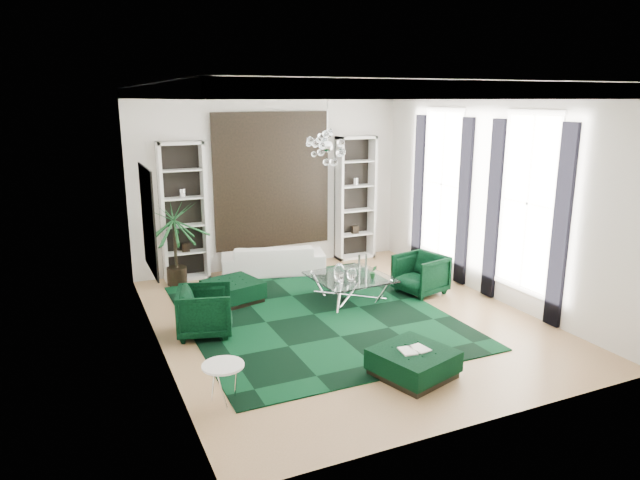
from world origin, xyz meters
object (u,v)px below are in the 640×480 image
coffee_table (350,288)px  side_table (224,384)px  palm (174,232)px  ottoman_front (413,363)px  ottoman_side (233,292)px  sofa (273,259)px  armchair_right (421,274)px  armchair_left (205,311)px

coffee_table → side_table: (-3.07, -2.63, 0.02)m
palm → ottoman_front: bearing=-67.8°
ottoman_side → sofa: bearing=47.2°
ottoman_side → coffee_table: bearing=-21.4°
armchair_right → coffee_table: armchair_right is taller
coffee_table → ottoman_front: coffee_table is taller
ottoman_side → side_table: bearing=-107.6°
armchair_left → side_table: bearing=-172.4°
armchair_right → palm: size_ratio=0.39×
side_table → palm: (0.34, 4.86, 0.82)m
armchair_left → coffee_table: 2.83m
armchair_right → ottoman_side: 3.53m
palm → armchair_left: bearing=-91.2°
armchair_right → ottoman_side: size_ratio=0.94×
side_table → sofa: bearing=63.8°
armchair_left → armchair_right: size_ratio=1.01×
sofa → armchair_left: 3.32m
armchair_right → ottoman_front: armchair_right is taller
coffee_table → palm: palm is taller
ottoman_side → armchair_left: bearing=-122.6°
ottoman_side → palm: palm is taller
coffee_table → palm: bearing=140.7°
armchair_right → palm: (-4.12, 2.45, 0.69)m
ottoman_side → ottoman_front: bearing=-69.7°
armchair_right → ottoman_front: (-1.99, -2.78, -0.19)m
armchair_left → palm: size_ratio=0.39×
sofa → ottoman_front: sofa is taller
ottoman_side → side_table: side_table is taller
coffee_table → ottoman_side: (-1.99, 0.78, -0.03)m
sofa → coffee_table: sofa is taller
armchair_right → ottoman_front: bearing=-48.1°
sofa → palm: 2.14m
armchair_right → coffee_table: size_ratio=0.63×
armchair_left → ottoman_front: size_ratio=0.90×
ottoman_front → palm: 5.72m
armchair_right → ottoman_front: 3.42m
armchair_left → armchair_right: bearing=-71.4°
sofa → armchair_right: armchair_right is taller
ottoman_front → side_table: side_table is taller
sofa → coffee_table: bearing=123.4°
armchair_left → side_table: armchair_left is taller
side_table → armchair_right: bearing=28.3°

